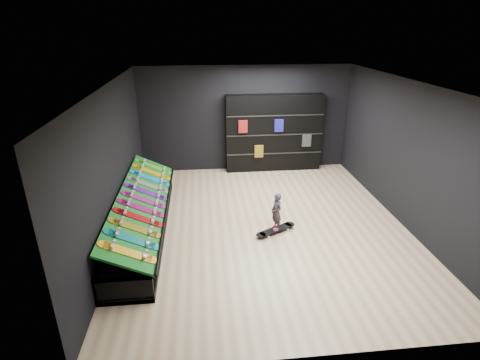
{
  "coord_description": "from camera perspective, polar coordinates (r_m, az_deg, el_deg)",
  "views": [
    {
      "loc": [
        -1.27,
        -7.01,
        4.05
      ],
      "look_at": [
        -0.5,
        0.2,
        1.0
      ],
      "focal_mm": 28.0,
      "sensor_mm": 36.0,
      "label": 1
    }
  ],
  "objects": [
    {
      "name": "wall_back",
      "position": [
        10.89,
        0.79,
        9.26
      ],
      "size": [
        6.0,
        0.02,
        3.0
      ],
      "primitive_type": "cube",
      "color": "black",
      "rests_on": "ground"
    },
    {
      "name": "display_rack",
      "position": [
        8.08,
        -14.55,
        -6.06
      ],
      "size": [
        0.9,
        4.5,
        0.5
      ],
      "primitive_type": null,
      "color": "black",
      "rests_on": "ground"
    },
    {
      "name": "display_board_8",
      "position": [
        8.88,
        -13.51,
        0.26
      ],
      "size": [
        0.93,
        0.22,
        0.5
      ],
      "primitive_type": null,
      "rotation": [
        0.0,
        0.44,
        0.0
      ],
      "color": "blue",
      "rests_on": "turf_ramp"
    },
    {
      "name": "display_board_2",
      "position": [
        6.85,
        -15.66,
        -7.03
      ],
      "size": [
        0.93,
        0.22,
        0.5
      ],
      "primitive_type": null,
      "rotation": [
        0.0,
        0.44,
        0.0
      ],
      "color": "yellow",
      "rests_on": "turf_ramp"
    },
    {
      "name": "display_board_3",
      "position": [
        7.18,
        -15.21,
        -5.53
      ],
      "size": [
        0.93,
        0.22,
        0.5
      ],
      "primitive_type": null,
      "rotation": [
        0.0,
        0.44,
        0.0
      ],
      "color": "red",
      "rests_on": "turf_ramp"
    },
    {
      "name": "display_board_5",
      "position": [
        7.85,
        -14.44,
        -2.92
      ],
      "size": [
        0.93,
        0.22,
        0.5
      ],
      "primitive_type": null,
      "rotation": [
        0.0,
        0.44,
        0.0
      ],
      "color": "#2626BF",
      "rests_on": "turf_ramp"
    },
    {
      "name": "display_board_7",
      "position": [
        8.53,
        -13.8,
        -0.72
      ],
      "size": [
        0.93,
        0.22,
        0.5
      ],
      "primitive_type": null,
      "rotation": [
        0.0,
        0.44,
        0.0
      ],
      "color": "black",
      "rests_on": "turf_ramp"
    },
    {
      "name": "wall_right",
      "position": [
        8.59,
        24.09,
        3.52
      ],
      "size": [
        0.02,
        7.0,
        3.0
      ],
      "primitive_type": "cube",
      "color": "black",
      "rests_on": "ground"
    },
    {
      "name": "ceiling",
      "position": [
        7.2,
        4.26,
        14.37
      ],
      "size": [
        6.0,
        7.0,
        0.01
      ],
      "primitive_type": "cube",
      "color": "white",
      "rests_on": "ground"
    },
    {
      "name": "display_board_10",
      "position": [
        9.58,
        -13.01,
        1.99
      ],
      "size": [
        0.93,
        0.22,
        0.5
      ],
      "primitive_type": null,
      "rotation": [
        0.0,
        0.44,
        0.0
      ],
      "color": "green",
      "rests_on": "turf_ramp"
    },
    {
      "name": "display_board_1",
      "position": [
        6.53,
        -16.15,
        -8.68
      ],
      "size": [
        0.93,
        0.22,
        0.5
      ],
      "primitive_type": null,
      "rotation": [
        0.0,
        0.44,
        0.0
      ],
      "color": "#0C8C99",
      "rests_on": "turf_ramp"
    },
    {
      "name": "display_board_6",
      "position": [
        8.19,
        -14.11,
        -1.77
      ],
      "size": [
        0.93,
        0.22,
        0.5
      ],
      "primitive_type": null,
      "rotation": [
        0.0,
        0.44,
        0.0
      ],
      "color": "purple",
      "rests_on": "turf_ramp"
    },
    {
      "name": "turf_ramp",
      "position": [
        7.86,
        -14.52,
        -3.1
      ],
      "size": [
        0.92,
        4.5,
        0.46
      ],
      "primitive_type": "cube",
      "rotation": [
        0.0,
        0.44,
        0.0
      ],
      "color": "#0D5416",
      "rests_on": "display_rack"
    },
    {
      "name": "display_board_4",
      "position": [
        7.51,
        -14.81,
        -4.17
      ],
      "size": [
        0.93,
        0.22,
        0.5
      ],
      "primitive_type": null,
      "rotation": [
        0.0,
        0.44,
        0.0
      ],
      "color": "#E5198C",
      "rests_on": "turf_ramp"
    },
    {
      "name": "display_board_0",
      "position": [
        6.21,
        -16.7,
        -10.5
      ],
      "size": [
        0.93,
        0.22,
        0.5
      ],
      "primitive_type": null,
      "rotation": [
        0.0,
        0.44,
        0.0
      ],
      "color": "orange",
      "rests_on": "turf_ramp"
    },
    {
      "name": "child",
      "position": [
        7.77,
        5.54,
        -5.89
      ],
      "size": [
        0.18,
        0.21,
        0.48
      ],
      "primitive_type": "imported",
      "rotation": [
        0.0,
        0.0,
        -1.23
      ],
      "color": "black",
      "rests_on": "floor_skateboard"
    },
    {
      "name": "display_board_9",
      "position": [
        9.23,
        -13.25,
        1.16
      ],
      "size": [
        0.93,
        0.22,
        0.5
      ],
      "primitive_type": null,
      "rotation": [
        0.0,
        0.44,
        0.0
      ],
      "color": "yellow",
      "rests_on": "turf_ramp"
    },
    {
      "name": "wall_left",
      "position": [
        7.66,
        -18.79,
        2.11
      ],
      "size": [
        0.02,
        7.0,
        3.0
      ],
      "primitive_type": "cube",
      "color": "black",
      "rests_on": "ground"
    },
    {
      "name": "floor",
      "position": [
        8.19,
        3.65,
        -6.86
      ],
      "size": [
        6.0,
        7.0,
        0.01
      ],
      "primitive_type": "cube",
      "color": "#CDB38A",
      "rests_on": "ground"
    },
    {
      "name": "wall_front",
      "position": [
        4.52,
        11.59,
        -12.06
      ],
      "size": [
        6.0,
        0.02,
        3.0
      ],
      "primitive_type": "cube",
      "color": "black",
      "rests_on": "ground"
    },
    {
      "name": "back_shelving",
      "position": [
        10.94,
        5.17,
        7.13
      ],
      "size": [
        2.78,
        0.32,
        2.22
      ],
      "primitive_type": "cube",
      "color": "black",
      "rests_on": "ground"
    },
    {
      "name": "floor_skateboard",
      "position": [
        7.92,
        5.46,
        -7.74
      ],
      "size": [
        0.97,
        0.66,
        0.09
      ],
      "primitive_type": null,
      "rotation": [
        0.0,
        0.0,
        0.5
      ],
      "color": "black",
      "rests_on": "ground"
    }
  ]
}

